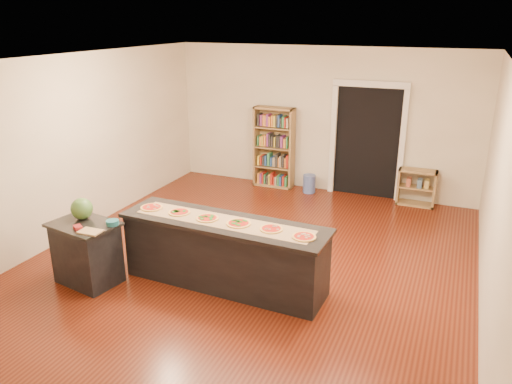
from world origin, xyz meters
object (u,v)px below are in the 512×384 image
at_px(side_counter, 87,253).
at_px(waste_bin, 309,184).
at_px(kitchen_island, 224,253).
at_px(low_shelf, 417,187).
at_px(bookshelf, 274,148).
at_px(watermelon, 82,209).

relative_size(side_counter, waste_bin, 2.34).
bearing_deg(kitchen_island, waste_bin, 92.86).
bearing_deg(low_shelf, kitchen_island, -116.16).
height_order(kitchen_island, bookshelf, bookshelf).
bearing_deg(waste_bin, side_counter, -109.69).
bearing_deg(side_counter, bookshelf, 89.82).
height_order(kitchen_island, watermelon, watermelon).
bearing_deg(side_counter, waste_bin, 80.20).
height_order(bookshelf, low_shelf, bookshelf).
xyz_separation_m(side_counter, bookshelf, (0.82, 4.62, 0.39)).
bearing_deg(side_counter, low_shelf, 61.67).
relative_size(low_shelf, watermelon, 2.42).
height_order(low_shelf, watermelon, watermelon).
distance_m(side_counter, bookshelf, 4.71).
bearing_deg(watermelon, bookshelf, 78.33).
relative_size(side_counter, bookshelf, 0.52).
distance_m(kitchen_island, watermelon, 1.93).
height_order(kitchen_island, low_shelf, kitchen_island).
xyz_separation_m(side_counter, watermelon, (-0.11, 0.12, 0.55)).
distance_m(kitchen_island, side_counter, 1.79).
relative_size(bookshelf, waste_bin, 4.53).
bearing_deg(waste_bin, watermelon, -111.42).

